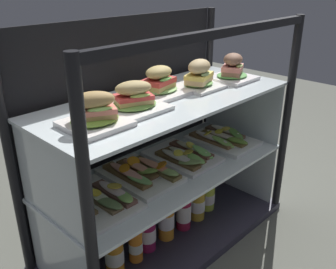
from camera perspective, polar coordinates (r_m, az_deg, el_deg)
ground_plane at (r=1.77m, az=0.00°, el=-15.58°), size 6.00×6.00×0.02m
case_base_deck at (r=1.75m, az=0.00°, el=-14.87°), size 1.12×0.50×0.04m
case_frame at (r=1.58m, az=-3.22°, el=1.43°), size 1.12×0.50×0.94m
riser_lower_tier at (r=1.65m, az=0.00°, el=-10.22°), size 1.05×0.42×0.31m
shelf_lower_glass at (r=1.57m, az=0.00°, el=-5.37°), size 1.06×0.44×0.01m
riser_upper_tier at (r=1.50m, az=0.00°, el=-0.21°), size 1.05×0.42×0.30m
shelf_upper_glass at (r=1.44m, az=0.00°, el=5.39°), size 1.06×0.44×0.01m
plated_roll_sandwich_center at (r=1.18m, az=-11.12°, el=3.08°), size 0.19×0.19×0.11m
plated_roll_sandwich_mid_left at (r=1.31m, az=-5.22°, el=5.28°), size 0.20×0.20×0.10m
plated_roll_sandwich_near_left_corner at (r=1.47m, az=-1.38°, el=7.67°), size 0.20×0.20×0.11m
plated_roll_sandwich_near_right_corner at (r=1.56m, az=4.64°, el=8.83°), size 0.17×0.17×0.12m
plated_roll_sandwich_mid_right at (r=1.70m, az=9.77°, el=9.63°), size 0.18×0.18×0.12m
open_sandwich_tray_near_left_corner at (r=1.36m, az=-10.74°, el=-9.67°), size 0.22×0.31×0.05m
open_sandwich_tray_mid_right at (r=1.49m, az=-4.14°, el=-5.86°), size 0.22×0.32×0.07m
open_sandwich_tray_far_right at (r=1.63m, az=2.51°, el=-3.19°), size 0.22×0.31×0.06m
open_sandwich_tray_mid_left at (r=1.81m, az=8.28°, el=-0.59°), size 0.22×0.31×0.06m
juice_bottle_front_right_end at (r=1.48m, az=-11.63°, el=-18.85°), size 0.06×0.06×0.21m
juice_bottle_front_second at (r=1.51m, az=-8.16°, el=-17.52°), size 0.07×0.07×0.21m
juice_bottle_back_left at (r=1.55m, az=-4.97°, el=-16.06°), size 0.06×0.06×0.21m
juice_bottle_front_fourth at (r=1.60m, az=-3.17°, el=-14.52°), size 0.07×0.07×0.21m
juice_bottle_near_post at (r=1.65m, az=-0.27°, el=-12.67°), size 0.07×0.07×0.23m
juice_bottle_front_middle at (r=1.70m, az=2.41°, el=-11.17°), size 0.07×0.07×0.24m
juice_bottle_back_center at (r=1.78m, az=4.49°, el=-10.25°), size 0.07×0.07×0.21m
juice_bottle_back_right at (r=1.85m, az=6.04°, el=-9.09°), size 0.07×0.07×0.19m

